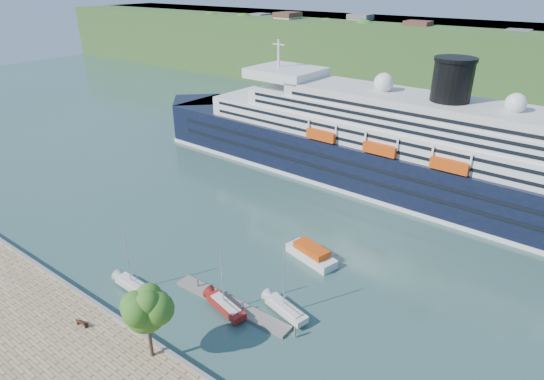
{
  "coord_description": "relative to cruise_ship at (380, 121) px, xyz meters",
  "views": [
    {
      "loc": [
        37.66,
        -23.76,
        39.29
      ],
      "look_at": [
        -2.62,
        30.0,
        7.42
      ],
      "focal_mm": 30.0,
      "sensor_mm": 36.0,
      "label": 1
    }
  ],
  "objects": [
    {
      "name": "cruise_ship",
      "position": [
        0.0,
        0.0,
        0.0
      ],
      "size": [
        120.14,
        20.75,
        26.88
      ],
      "primitive_type": null,
      "rotation": [
        0.0,
        0.0,
        -0.03
      ],
      "color": "black",
      "rests_on": "ground"
    },
    {
      "name": "ground",
      "position": [
        -2.83,
        -58.05,
        -13.44
      ],
      "size": [
        400.0,
        400.0,
        0.0
      ],
      "primitive_type": "plane",
      "color": "#2D514B",
      "rests_on": "ground"
    },
    {
      "name": "tender_launch",
      "position": [
        4.79,
        -31.77,
        -12.25
      ],
      "size": [
        9.07,
        5.0,
        2.38
      ],
      "primitive_type": null,
      "rotation": [
        0.0,
        0.0,
        -0.25
      ],
      "color": "#D1440C",
      "rests_on": "ground"
    },
    {
      "name": "far_hillside",
      "position": [
        -2.83,
        86.95,
        -1.44
      ],
      "size": [
        400.0,
        50.0,
        24.0
      ],
      "primitive_type": "cube",
      "color": "#325421",
      "rests_on": "ground"
    },
    {
      "name": "sailboat_white_far",
      "position": [
        9.02,
        -44.35,
        -8.87
      ],
      "size": [
        7.34,
        3.59,
        9.14
      ],
      "primitive_type": null,
      "rotation": [
        0.0,
        0.0,
        -0.24
      ],
      "color": "silver",
      "rests_on": "ground"
    },
    {
      "name": "floating_pontoon",
      "position": [
        2.09,
        -47.09,
        -13.24
      ],
      "size": [
        18.09,
        2.45,
        0.4
      ],
      "primitive_type": null,
      "rotation": [
        0.0,
        0.0,
        0.01
      ],
      "color": "gray",
      "rests_on": "ground"
    },
    {
      "name": "sailboat_red",
      "position": [
        2.5,
        -48.49,
        -8.9
      ],
      "size": [
        7.29,
        3.44,
        9.09
      ],
      "primitive_type": null,
      "rotation": [
        0.0,
        0.0,
        -0.22
      ],
      "color": "maroon",
      "rests_on": "ground"
    },
    {
      "name": "park_bench",
      "position": [
        -8.92,
        -61.52,
        -11.94
      ],
      "size": [
        1.65,
        0.86,
        1.01
      ],
      "primitive_type": null,
      "rotation": [
        0.0,
        0.0,
        0.14
      ],
      "color": "#462114",
      "rests_on": "promenade"
    },
    {
      "name": "sailboat_white_near",
      "position": [
        -10.48,
        -52.79,
        -8.96
      ],
      "size": [
        6.99,
        2.13,
        8.96
      ],
      "primitive_type": null,
      "rotation": [
        0.0,
        0.0,
        -0.03
      ],
      "color": "silver",
      "rests_on": "ground"
    },
    {
      "name": "promenade_tree",
      "position": [
        1.49,
        -59.55,
        -7.53
      ],
      "size": [
        5.92,
        5.92,
        9.81
      ],
      "primitive_type": null,
      "color": "#30641A",
      "rests_on": "promenade"
    },
    {
      "name": "quay_coping",
      "position": [
        -2.83,
        -58.25,
        -12.29
      ],
      "size": [
        220.0,
        0.5,
        0.3
      ],
      "primitive_type": "cube",
      "color": "slate",
      "rests_on": "promenade"
    }
  ]
}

